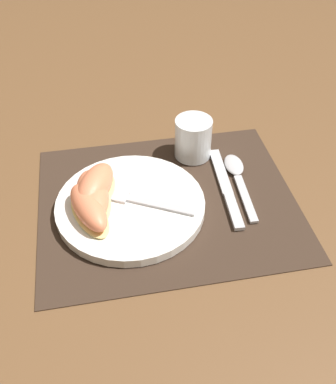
{
  "coord_description": "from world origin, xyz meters",
  "views": [
    {
      "loc": [
        -0.1,
        -0.54,
        0.53
      ],
      "look_at": [
        0.0,
        -0.0,
        0.02
      ],
      "focal_mm": 42.0,
      "sensor_mm": 36.0,
      "label": 1
    }
  ],
  "objects_px": {
    "plate": "(131,205)",
    "knife": "(226,188)",
    "fork": "(132,199)",
    "citrus_wedge_2": "(89,208)",
    "spoon": "(237,173)",
    "juice_glass": "(193,140)",
    "citrus_wedge_1": "(93,197)",
    "citrus_wedge_0": "(96,187)"
  },
  "relations": [
    {
      "from": "plate",
      "to": "knife",
      "type": "bearing_deg",
      "value": 5.62
    },
    {
      "from": "fork",
      "to": "citrus_wedge_2",
      "type": "height_order",
      "value": "citrus_wedge_2"
    },
    {
      "from": "plate",
      "to": "spoon",
      "type": "relative_size",
      "value": 1.41
    },
    {
      "from": "juice_glass",
      "to": "citrus_wedge_1",
      "type": "xyz_separation_m",
      "value": [
        -0.19,
        -0.12,
        -0.0
      ]
    },
    {
      "from": "citrus_wedge_0",
      "to": "citrus_wedge_2",
      "type": "distance_m",
      "value": 0.05
    },
    {
      "from": "citrus_wedge_2",
      "to": "citrus_wedge_1",
      "type": "bearing_deg",
      "value": 73.08
    },
    {
      "from": "juice_glass",
      "to": "citrus_wedge_0",
      "type": "height_order",
      "value": "juice_glass"
    },
    {
      "from": "juice_glass",
      "to": "citrus_wedge_0",
      "type": "bearing_deg",
      "value": -151.81
    },
    {
      "from": "spoon",
      "to": "plate",
      "type": "bearing_deg",
      "value": -165.67
    },
    {
      "from": "knife",
      "to": "spoon",
      "type": "distance_m",
      "value": 0.04
    },
    {
      "from": "fork",
      "to": "citrus_wedge_2",
      "type": "distance_m",
      "value": 0.08
    },
    {
      "from": "juice_glass",
      "to": "spoon",
      "type": "height_order",
      "value": "juice_glass"
    },
    {
      "from": "knife",
      "to": "citrus_wedge_1",
      "type": "relative_size",
      "value": 1.7
    },
    {
      "from": "knife",
      "to": "fork",
      "type": "distance_m",
      "value": 0.17
    },
    {
      "from": "spoon",
      "to": "citrus_wedge_2",
      "type": "xyz_separation_m",
      "value": [
        -0.27,
        -0.07,
        0.03
      ]
    },
    {
      "from": "spoon",
      "to": "fork",
      "type": "xyz_separation_m",
      "value": [
        -0.19,
        -0.05,
        0.01
      ]
    },
    {
      "from": "juice_glass",
      "to": "citrus_wedge_1",
      "type": "distance_m",
      "value": 0.23
    },
    {
      "from": "plate",
      "to": "citrus_wedge_0",
      "type": "relative_size",
      "value": 2.05
    },
    {
      "from": "citrus_wedge_1",
      "to": "citrus_wedge_0",
      "type": "bearing_deg",
      "value": 71.62
    },
    {
      "from": "fork",
      "to": "citrus_wedge_0",
      "type": "relative_size",
      "value": 1.44
    },
    {
      "from": "knife",
      "to": "citrus_wedge_0",
      "type": "bearing_deg",
      "value": 178.04
    },
    {
      "from": "knife",
      "to": "citrus_wedge_2",
      "type": "xyz_separation_m",
      "value": [
        -0.24,
        -0.04,
        0.03
      ]
    },
    {
      "from": "spoon",
      "to": "citrus_wedge_1",
      "type": "distance_m",
      "value": 0.26
    },
    {
      "from": "plate",
      "to": "citrus_wedge_2",
      "type": "relative_size",
      "value": 1.98
    },
    {
      "from": "fork",
      "to": "citrus_wedge_0",
      "type": "distance_m",
      "value": 0.06
    },
    {
      "from": "plate",
      "to": "citrus_wedge_2",
      "type": "height_order",
      "value": "citrus_wedge_2"
    },
    {
      "from": "spoon",
      "to": "citrus_wedge_0",
      "type": "distance_m",
      "value": 0.26
    },
    {
      "from": "citrus_wedge_1",
      "to": "citrus_wedge_2",
      "type": "bearing_deg",
      "value": -106.92
    },
    {
      "from": "spoon",
      "to": "citrus_wedge_1",
      "type": "bearing_deg",
      "value": -170.16
    },
    {
      "from": "knife",
      "to": "citrus_wedge_0",
      "type": "height_order",
      "value": "citrus_wedge_0"
    },
    {
      "from": "juice_glass",
      "to": "knife",
      "type": "distance_m",
      "value": 0.12
    },
    {
      "from": "plate",
      "to": "citrus_wedge_2",
      "type": "bearing_deg",
      "value": -163.44
    },
    {
      "from": "juice_glass",
      "to": "citrus_wedge_0",
      "type": "relative_size",
      "value": 0.64
    },
    {
      "from": "fork",
      "to": "citrus_wedge_0",
      "type": "xyz_separation_m",
      "value": [
        -0.06,
        0.02,
        0.02
      ]
    },
    {
      "from": "plate",
      "to": "fork",
      "type": "distance_m",
      "value": 0.01
    },
    {
      "from": "plate",
      "to": "citrus_wedge_2",
      "type": "xyz_separation_m",
      "value": [
        -0.07,
        -0.02,
        0.02
      ]
    },
    {
      "from": "citrus_wedge_1",
      "to": "knife",
      "type": "bearing_deg",
      "value": 2.66
    },
    {
      "from": "fork",
      "to": "citrus_wedge_1",
      "type": "bearing_deg",
      "value": 177.76
    },
    {
      "from": "plate",
      "to": "knife",
      "type": "xyz_separation_m",
      "value": [
        0.17,
        0.02,
        -0.01
      ]
    },
    {
      "from": "juice_glass",
      "to": "spoon",
      "type": "bearing_deg",
      "value": -48.44
    },
    {
      "from": "fork",
      "to": "citrus_wedge_2",
      "type": "bearing_deg",
      "value": -161.63
    },
    {
      "from": "juice_glass",
      "to": "citrus_wedge_2",
      "type": "height_order",
      "value": "juice_glass"
    }
  ]
}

